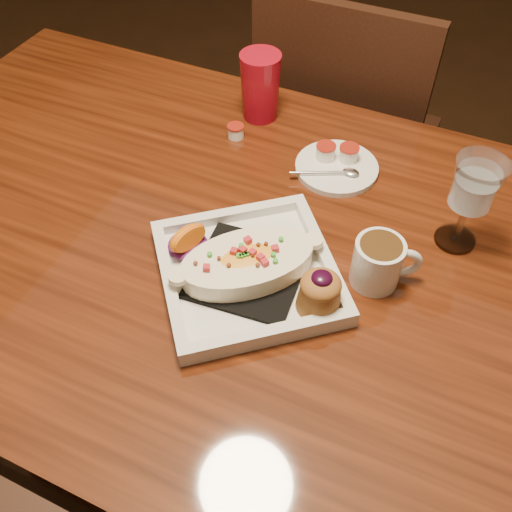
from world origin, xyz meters
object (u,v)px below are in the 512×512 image
at_px(coffee_mug, 379,261).
at_px(red_tumbler, 260,87).
at_px(goblet, 474,189).
at_px(saucer, 336,165).
at_px(chair_far, 343,143).
at_px(table, 238,277).
at_px(plate, 254,270).

relative_size(coffee_mug, red_tumbler, 0.76).
relative_size(coffee_mug, goblet, 0.62).
bearing_deg(saucer, chair_far, 102.80).
xyz_separation_m(goblet, red_tumbler, (-0.44, 0.19, -0.05)).
xyz_separation_m(table, plate, (0.06, -0.07, 0.12)).
height_order(coffee_mug, goblet, goblet).
xyz_separation_m(chair_far, coffee_mug, (0.23, -0.61, 0.29)).
height_order(chair_far, plate, chair_far).
bearing_deg(chair_far, goblet, 124.44).
height_order(coffee_mug, red_tumbler, red_tumbler).
height_order(chair_far, goblet, chair_far).
relative_size(chair_far, plate, 2.52).
relative_size(saucer, red_tumbler, 1.14).
bearing_deg(coffee_mug, table, 159.76).
bearing_deg(red_tumbler, chair_far, 69.63).
distance_m(table, goblet, 0.42).
bearing_deg(red_tumbler, saucer, -25.92).
bearing_deg(chair_far, plate, 95.12).
bearing_deg(coffee_mug, goblet, 30.44).
relative_size(table, red_tumbler, 11.03).
distance_m(plate, coffee_mug, 0.19).
height_order(goblet, saucer, goblet).
relative_size(plate, coffee_mug, 3.58).
bearing_deg(plate, table, 94.07).
relative_size(table, goblet, 9.04).
bearing_deg(table, saucer, 69.81).
xyz_separation_m(coffee_mug, red_tumbler, (-0.34, 0.32, 0.02)).
relative_size(table, chair_far, 1.61).
bearing_deg(table, coffee_mug, 3.81).
distance_m(coffee_mug, goblet, 0.18).
bearing_deg(red_tumbler, coffee_mug, -43.19).
height_order(plate, saucer, plate).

